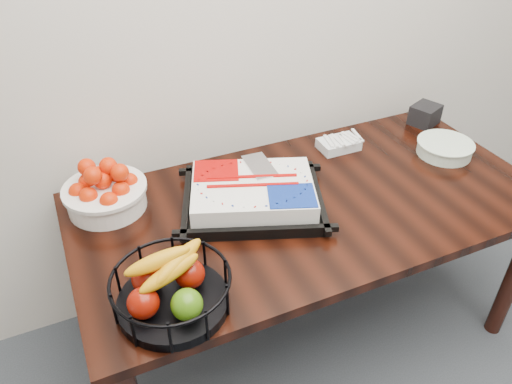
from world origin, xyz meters
name	(u,v)px	position (x,y,z in m)	size (l,w,h in m)	color
table	(310,218)	(0.00, 2.00, 0.66)	(1.80, 0.90, 0.75)	black
cake_tray	(253,195)	(-0.22, 2.07, 0.80)	(0.62, 0.56, 0.11)	black
tangerine_bowl	(105,189)	(-0.72, 2.28, 0.83)	(0.31, 0.31, 0.19)	white
fruit_basket	(171,288)	(-0.63, 1.71, 0.83)	(0.35, 0.35, 0.19)	black
plate_stack	(445,148)	(0.69, 2.06, 0.78)	(0.24, 0.24, 0.06)	white
fork_bag	(339,144)	(0.30, 2.29, 0.77)	(0.17, 0.11, 0.05)	silver
napkin_box	(425,115)	(0.80, 2.32, 0.80)	(0.13, 0.11, 0.09)	black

